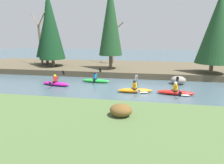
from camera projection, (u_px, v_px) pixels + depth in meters
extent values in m
plane|color=#425660|center=(133.00, 90.00, 14.21)|extent=(90.00, 90.00, 0.00)
cube|color=#4C6638|center=(125.00, 136.00, 7.04)|extent=(44.00, 6.01, 0.74)
cube|color=brown|center=(136.00, 68.00, 22.20)|extent=(44.00, 9.26, 0.63)
cylinder|color=brown|center=(47.00, 60.00, 23.30)|extent=(0.36, 0.36, 1.02)
cone|color=#143D1E|center=(45.00, 39.00, 22.59)|extent=(2.63, 2.63, 4.56)
cylinder|color=#7A664C|center=(53.00, 62.00, 21.81)|extent=(0.36, 0.36, 0.91)
cone|color=#143D1E|center=(50.00, 25.00, 20.69)|extent=(3.10, 3.10, 7.91)
cylinder|color=brown|center=(111.00, 62.00, 20.05)|extent=(0.36, 0.36, 1.56)
cone|color=#1E4723|center=(111.00, 20.00, 18.88)|extent=(2.63, 2.63, 7.63)
cylinder|color=brown|center=(211.00, 68.00, 17.73)|extent=(0.36, 0.36, 1.00)
cone|color=#1E4723|center=(217.00, 28.00, 16.73)|extent=(3.34, 3.34, 6.86)
cylinder|color=#7A664C|center=(41.00, 45.00, 22.58)|extent=(0.28, 0.28, 5.04)
cylinder|color=#7A664C|center=(35.00, 20.00, 22.60)|extent=(1.86, 1.58, 1.68)
cylinder|color=#7A664C|center=(41.00, 19.00, 20.92)|extent=(1.95, 1.66, 1.48)
cylinder|color=#7A664C|center=(45.00, 19.00, 22.64)|extent=(0.85, 2.10, 1.87)
cylinder|color=#7A664C|center=(113.00, 47.00, 23.66)|extent=(0.28, 0.28, 4.30)
cylinder|color=#7A664C|center=(108.00, 27.00, 23.68)|extent=(1.60, 1.37, 1.45)
cylinder|color=#7A664C|center=(118.00, 27.00, 22.24)|extent=(1.68, 1.44, 1.28)
cylinder|color=#7A664C|center=(116.00, 26.00, 23.72)|extent=(0.75, 1.81, 1.60)
ellipsoid|color=brown|center=(121.00, 110.00, 7.94)|extent=(1.02, 0.85, 0.55)
ellipsoid|color=red|center=(175.00, 93.00, 13.10)|extent=(2.74, 0.79, 0.34)
cone|color=red|center=(193.00, 94.00, 12.82)|extent=(0.36, 0.22, 0.20)
cylinder|color=black|center=(175.00, 91.00, 13.08)|extent=(0.51, 0.51, 0.08)
cylinder|color=yellow|center=(175.00, 87.00, 13.01)|extent=(0.32, 0.32, 0.42)
sphere|color=white|center=(176.00, 83.00, 12.93)|extent=(0.25, 0.25, 0.23)
cylinder|color=yellow|center=(176.00, 86.00, 13.19)|extent=(0.11, 0.23, 0.35)
cylinder|color=yellow|center=(177.00, 87.00, 12.74)|extent=(0.11, 0.23, 0.35)
cylinder|color=black|center=(179.00, 86.00, 12.93)|extent=(0.17, 1.91, 0.65)
cube|color=black|center=(177.00, 79.00, 13.75)|extent=(0.21, 0.17, 0.41)
cube|color=black|center=(180.00, 94.00, 12.11)|extent=(0.21, 0.17, 0.41)
ellipsoid|color=white|center=(183.00, 94.00, 13.00)|extent=(1.15, 0.77, 0.18)
ellipsoid|color=orange|center=(135.00, 90.00, 13.61)|extent=(2.76, 0.95, 0.34)
cone|color=orange|center=(151.00, 90.00, 13.57)|extent=(0.37, 0.24, 0.20)
cylinder|color=black|center=(134.00, 89.00, 13.57)|extent=(0.54, 0.54, 0.08)
cylinder|color=yellow|center=(134.00, 86.00, 13.51)|extent=(0.34, 0.34, 0.42)
sphere|color=black|center=(135.00, 82.00, 13.43)|extent=(0.26, 0.26, 0.23)
cylinder|color=yellow|center=(135.00, 84.00, 13.72)|extent=(0.12, 0.24, 0.35)
cylinder|color=yellow|center=(136.00, 85.00, 13.25)|extent=(0.12, 0.24, 0.35)
cylinder|color=black|center=(137.00, 84.00, 13.47)|extent=(0.29, 1.90, 0.65)
cube|color=white|center=(136.00, 77.00, 14.31)|extent=(0.22, 0.18, 0.41)
cube|color=white|center=(139.00, 92.00, 12.63)|extent=(0.22, 0.18, 0.41)
ellipsoid|color=white|center=(142.00, 91.00, 13.61)|extent=(1.18, 0.84, 0.18)
ellipsoid|color=green|center=(96.00, 81.00, 16.59)|extent=(2.73, 0.76, 0.34)
cone|color=green|center=(108.00, 81.00, 16.33)|extent=(0.36, 0.22, 0.20)
cylinder|color=black|center=(95.00, 79.00, 16.57)|extent=(0.51, 0.51, 0.08)
cylinder|color=#1984CC|center=(95.00, 77.00, 16.50)|extent=(0.32, 0.32, 0.42)
sphere|color=black|center=(95.00, 73.00, 16.42)|extent=(0.24, 0.24, 0.23)
cylinder|color=#1984CC|center=(97.00, 75.00, 16.69)|extent=(0.10, 0.23, 0.35)
cylinder|color=#1984CC|center=(95.00, 76.00, 16.23)|extent=(0.10, 0.23, 0.35)
cylinder|color=black|center=(97.00, 75.00, 16.42)|extent=(0.15, 1.91, 0.65)
cube|color=black|center=(100.00, 70.00, 17.24)|extent=(0.21, 0.17, 0.41)
cube|color=black|center=(94.00, 81.00, 15.60)|extent=(0.21, 0.17, 0.41)
ellipsoid|color=#C61999|center=(56.00, 84.00, 15.55)|extent=(2.76, 1.07, 0.34)
cone|color=#C61999|center=(68.00, 85.00, 15.14)|extent=(0.38, 0.26, 0.20)
cylinder|color=black|center=(55.00, 82.00, 15.52)|extent=(0.56, 0.56, 0.08)
cylinder|color=red|center=(55.00, 79.00, 15.46)|extent=(0.35, 0.35, 0.42)
sphere|color=yellow|center=(55.00, 76.00, 15.38)|extent=(0.27, 0.27, 0.23)
cylinder|color=red|center=(58.00, 78.00, 15.63)|extent=(0.13, 0.24, 0.35)
cylinder|color=red|center=(54.00, 79.00, 15.19)|extent=(0.13, 0.24, 0.35)
cylinder|color=black|center=(57.00, 78.00, 15.35)|extent=(0.37, 1.89, 0.65)
cube|color=black|center=(63.00, 73.00, 16.14)|extent=(0.22, 0.19, 0.41)
cube|color=black|center=(50.00, 84.00, 14.57)|extent=(0.22, 0.19, 0.41)
ellipsoid|color=gray|center=(178.00, 80.00, 15.95)|extent=(1.34, 1.05, 0.76)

